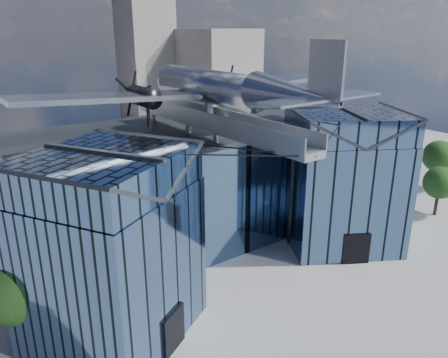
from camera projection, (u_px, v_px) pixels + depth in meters
ground_plane at (239, 272)px, 34.28m from camera, size 120.00×120.00×0.00m
museum at (197, 186)px, 36.89m from camera, size 32.88×24.50×17.60m
bg_towers at (53, 81)px, 70.24m from camera, size 77.00×24.50×26.00m
tree_plaza_w at (14, 291)px, 24.61m from camera, size 4.05×4.05×6.10m
tree_plaza_e at (440, 183)px, 43.70m from camera, size 4.25×4.25×5.12m
tree_side_e at (439, 156)px, 50.96m from camera, size 4.46×4.46×5.82m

